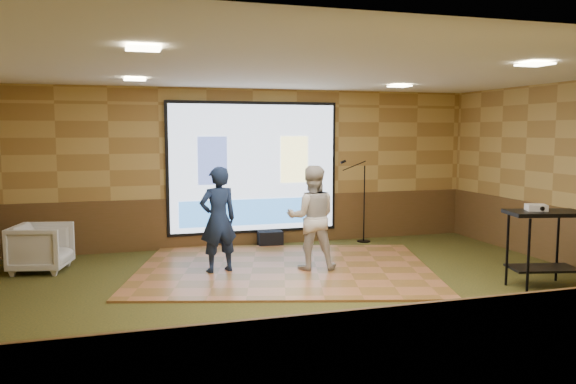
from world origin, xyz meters
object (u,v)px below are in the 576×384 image
object	(u,v)px
dance_floor	(284,268)
player_right	(312,217)
av_table	(545,232)
mic_stand	(361,217)
projector	(536,207)
banquet_chair	(41,248)
player_left	(218,219)
duffel_bag	(270,239)
projector_screen	(254,169)

from	to	relation	value
dance_floor	player_right	xyz separation A→B (m)	(0.39, -0.19, 0.83)
player_right	av_table	xyz separation A→B (m)	(2.83, -1.82, -0.07)
dance_floor	av_table	size ratio (longest dim) A/B	4.23
mic_stand	projector	bearing A→B (deg)	-59.53
player_right	dance_floor	bearing A→B (deg)	-11.82
banquet_chair	player_left	bearing A→B (deg)	-96.56
mic_stand	duffel_bag	world-z (taller)	mic_stand
banquet_chair	projector	bearing A→B (deg)	-100.24
projector	player_left	bearing A→B (deg)	178.14
player_left	player_right	size ratio (longest dim) A/B	1.00
projector_screen	av_table	xyz separation A→B (m)	(3.24, -4.05, -0.69)
player_left	projector	bearing A→B (deg)	142.62
dance_floor	projector	size ratio (longest dim) A/B	17.33
player_left	duffel_bag	bearing A→B (deg)	-137.79
player_right	mic_stand	world-z (taller)	player_right
projector	av_table	bearing A→B (deg)	-15.22
player_left	mic_stand	distance (m)	3.58
projector_screen	player_right	bearing A→B (deg)	-79.53
av_table	projector	size ratio (longest dim) A/B	4.10
player_left	mic_stand	xyz separation A→B (m)	(3.14, 1.68, -0.35)
player_left	mic_stand	bearing A→B (deg)	-163.93
player_left	av_table	xyz separation A→B (m)	(4.27, -2.06, -0.06)
player_left	banquet_chair	world-z (taller)	player_left
av_table	mic_stand	world-z (taller)	mic_stand
dance_floor	duffel_bag	bearing A→B (deg)	82.23
projector_screen	player_left	world-z (taller)	projector_screen
projector	mic_stand	world-z (taller)	mic_stand
av_table	duffel_bag	size ratio (longest dim) A/B	2.34
projector_screen	av_table	distance (m)	5.23
player_left	mic_stand	size ratio (longest dim) A/B	0.99
dance_floor	projector	xyz separation A→B (m)	(3.13, -1.94, 1.11)
dance_floor	projector	bearing A→B (deg)	-31.74
projector	banquet_chair	bearing A→B (deg)	-179.63
projector_screen	player_right	distance (m)	2.34
mic_stand	duffel_bag	distance (m)	1.88
dance_floor	player_right	world-z (taller)	player_right
projector_screen	dance_floor	bearing A→B (deg)	-89.55
projector_screen	mic_stand	xyz separation A→B (m)	(2.11, -0.31, -0.98)
banquet_chair	duffel_bag	bearing A→B (deg)	-64.74
player_right	banquet_chair	world-z (taller)	player_right
player_left	av_table	distance (m)	4.74
banquet_chair	duffel_bag	distance (m)	4.05
player_right	mic_stand	bearing A→B (deg)	-117.82
dance_floor	av_table	xyz separation A→B (m)	(3.23, -2.01, 0.77)
mic_stand	banquet_chair	xyz separation A→B (m)	(-5.79, -0.74, -0.12)
projector	duffel_bag	world-z (taller)	projector
dance_floor	duffel_bag	xyz separation A→B (m)	(0.25, 1.85, 0.13)
projector	mic_stand	xyz separation A→B (m)	(-1.04, 3.66, -0.64)
projector_screen	dance_floor	size ratio (longest dim) A/B	0.72
mic_stand	player_right	bearing A→B (deg)	-117.01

